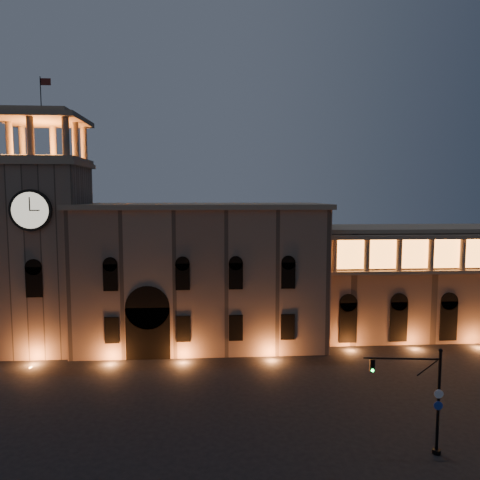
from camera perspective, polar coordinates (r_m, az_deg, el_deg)
The scene contains 5 objects.
ground at distance 40.83m, azimuth -2.11°, elevation -21.72°, with size 160.00×160.00×0.00m, color black.
government_building at distance 59.07m, azimuth -4.81°, elevation -4.16°, with size 30.80×12.80×17.60m.
clock_tower at distance 60.80m, azimuth -22.49°, elevation -0.74°, with size 9.80×9.80×32.40m.
colonnade_wing at distance 69.61m, azimuth 24.63°, elevation -4.37°, with size 40.60×11.50×14.50m.
traffic_light at distance 37.81m, azimuth 21.61°, elevation -17.54°, with size 5.69×1.04×7.85m.
Camera 1 is at (-1.03, -36.29, 18.69)m, focal length 35.00 mm.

